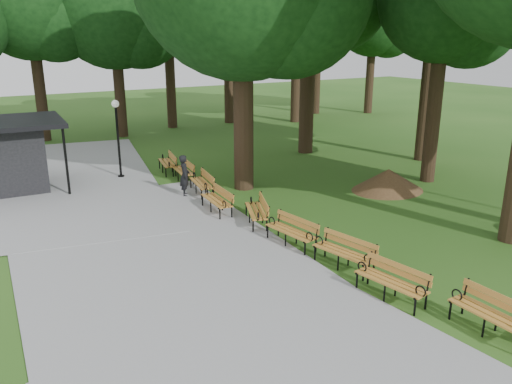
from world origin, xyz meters
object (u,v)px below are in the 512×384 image
bench_8 (183,171)px  dirt_mound (388,180)px  bench_6 (216,200)px  bench_1 (491,315)px  bench_7 (201,183)px  bench_4 (291,232)px  bench_9 (167,163)px  bench_3 (344,253)px  bench_5 (256,211)px  bench_2 (391,282)px  person (185,176)px  lamp_post (117,123)px

bench_8 → dirt_mound: bearing=56.9°
dirt_mound → bench_6: bearing=171.6°
bench_8 → bench_6: bearing=-0.5°
bench_1 → bench_8: 14.29m
bench_7 → bench_8: same height
bench_4 → bench_9: bearing=172.2°
bench_3 → bench_5: size_ratio=1.00×
dirt_mound → bench_8: bearing=140.4°
bench_2 → bench_5: (-0.19, 5.99, 0.00)m
bench_3 → bench_6: bearing=177.3°
dirt_mound → bench_9: size_ratio=1.35×
bench_1 → bench_7: (-1.12, 12.09, 0.00)m
person → bench_3: size_ratio=0.86×
bench_8 → bench_9: (-0.08, 1.67, 0.00)m
person → bench_7: bearing=-76.3°
bench_6 → bench_8: size_ratio=1.00×
person → bench_3: bearing=-149.5°
lamp_post → bench_7: (2.06, -4.02, -1.98)m
bench_5 → bench_7: 3.95m
bench_3 → bench_6: (-0.96, 5.79, 0.00)m
bench_2 → bench_7: same height
bench_6 → bench_9: size_ratio=1.00×
dirt_mound → bench_7: bearing=153.7°
person → bench_4: bearing=-150.2°
bench_4 → bench_7: size_ratio=1.00×
bench_3 → lamp_post: bearing=180.0°
person → bench_2: person is taller
bench_9 → bench_5: bearing=11.4°
person → dirt_mound: person is taller
bench_3 → bench_2: bearing=-16.0°
lamp_post → bench_7: 4.94m
bench_6 → bench_9: 6.12m
dirt_mound → bench_4: 7.12m
lamp_post → person: bearing=-70.1°
bench_5 → bench_7: (-0.20, 3.95, 0.00)m
bench_1 → bench_5: size_ratio=1.00×
lamp_post → dirt_mound: (8.79, -7.34, -1.98)m
dirt_mound → bench_1: 10.41m
bench_5 → bench_6: 1.79m
lamp_post → bench_1: lamp_post is taller
lamp_post → bench_2: lamp_post is taller
bench_7 → bench_5: bearing=11.6°
person → bench_4: 6.24m
person → lamp_post: size_ratio=0.48×
bench_2 → bench_9: bearing=171.7°
bench_9 → bench_1: bearing=14.1°
person → bench_9: bearing=12.1°
bench_3 → bench_7: same height
bench_1 → bench_3: same height
dirt_mound → bench_7: 7.50m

